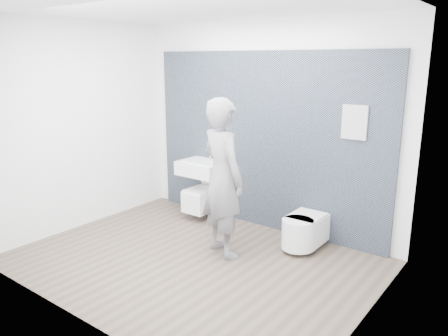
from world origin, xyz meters
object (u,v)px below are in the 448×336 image
Objects in this scene: washbasin at (202,168)px; toilet_square at (202,198)px; visitor at (223,178)px; toilet_rounded at (303,231)px.

washbasin is 0.96× the size of toilet_square.
visitor reaches higher than toilet_square.
toilet_square is (0.00, -0.01, -0.46)m from washbasin.
visitor is (0.98, -0.80, 0.18)m from washbasin.
visitor is (-0.71, -0.70, 0.71)m from toilet_rounded.
toilet_square is at bearing 177.07° from toilet_rounded.
toilet_rounded is at bearing -2.93° from toilet_square.
toilet_square is at bearing -18.26° from visitor.
washbasin is at bearing 176.68° from toilet_rounded.
toilet_rounded is at bearing -3.32° from washbasin.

